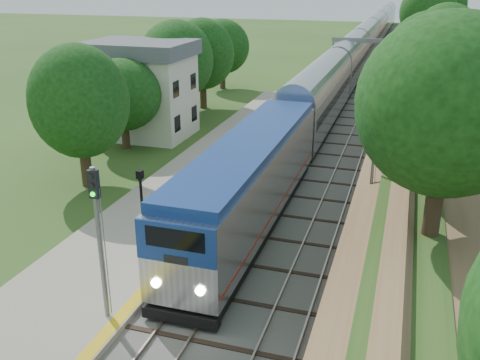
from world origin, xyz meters
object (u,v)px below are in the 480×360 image
(station_building, at_px, (141,88))
(train, at_px, (364,45))
(lamppost_far, at_px, (143,217))
(signal_platform, at_px, (99,228))
(signal_farside, at_px, (373,164))
(signal_gantry, at_px, (367,50))

(station_building, xyz_separation_m, train, (14.00, 50.73, -1.66))
(lamppost_far, bearing_deg, signal_platform, -79.82)
(station_building, distance_m, signal_farside, 23.73)
(station_building, relative_size, signal_farside, 1.51)
(signal_gantry, relative_size, train, 0.06)
(station_building, distance_m, train, 52.65)
(station_building, distance_m, signal_platform, 27.23)
(station_building, height_order, train, station_building)
(train, relative_size, signal_platform, 24.37)
(train, bearing_deg, signal_gantry, -84.52)
(station_building, height_order, signal_platform, station_building)
(train, relative_size, signal_farside, 26.73)
(signal_gantry, distance_m, signal_platform, 50.15)
(signal_farside, bearing_deg, station_building, 148.37)
(train, distance_m, signal_farside, 63.49)
(signal_farside, bearing_deg, lamppost_far, -143.70)
(lamppost_far, relative_size, signal_farside, 0.75)
(signal_gantry, relative_size, lamppost_far, 1.96)
(train, bearing_deg, lamppost_far, -93.09)
(signal_gantry, relative_size, signal_platform, 1.34)
(signal_platform, relative_size, signal_farside, 1.10)
(signal_platform, xyz_separation_m, signal_farside, (9.10, 12.42, -0.62))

